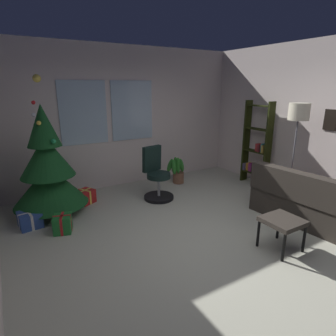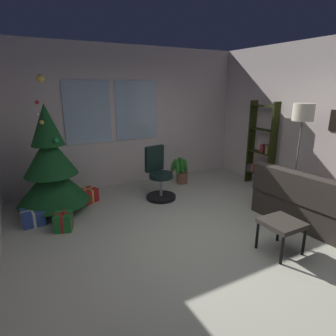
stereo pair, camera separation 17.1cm
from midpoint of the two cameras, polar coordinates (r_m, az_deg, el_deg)
name	(u,v)px [view 2 (the right image)]	position (r m, az deg, el deg)	size (l,w,h in m)	color
ground_plane	(213,247)	(4.07, 10.19, -15.40)	(5.05, 5.83, 0.10)	beige
wall_back_with_windows	(129,117)	(6.08, -6.99, 10.12)	(5.05, 0.12, 2.85)	silver
footstool	(282,225)	(3.95, 23.09, -10.56)	(0.46, 0.46, 0.43)	#342E28
holiday_tree	(51,168)	(5.03, -21.56, -0.06)	(1.19, 1.19, 2.23)	#4C331E
gift_box_red	(88,195)	(5.42, -14.91, -5.33)	(0.38, 0.37, 0.25)	red
gift_box_green	(63,222)	(4.52, -19.26, -10.16)	(0.31, 0.33, 0.26)	#1E722D
gift_box_gold	(86,194)	(5.55, -15.39, -5.07)	(0.32, 0.28, 0.21)	gold
gift_box_blue	(32,217)	(4.88, -24.70, -8.95)	(0.34, 0.38, 0.23)	#2D4C99
office_chair	(159,179)	(5.33, -0.88, -2.14)	(0.56, 0.56, 0.99)	black
bookshelf	(262,150)	(6.26, 19.05, 3.45)	(0.18, 0.64, 1.77)	black
floor_lamp	(302,121)	(5.21, 26.26, 8.49)	(0.34, 0.34, 1.79)	slate
potted_plant	(181,171)	(6.18, 3.36, -0.64)	(0.43, 0.33, 0.61)	brown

